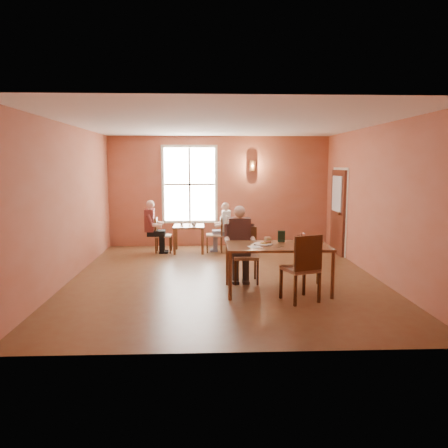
{
  "coord_description": "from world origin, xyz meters",
  "views": [
    {
      "loc": [
        -0.36,
        -8.45,
        2.22
      ],
      "look_at": [
        0.0,
        0.2,
        1.05
      ],
      "focal_mm": 35.0,
      "sensor_mm": 36.0,
      "label": 1
    }
  ],
  "objects_px": {
    "diner_white": "(215,228)",
    "diner_main": "(246,246)",
    "chair_diner_main": "(246,255)",
    "diner_maroon": "(162,227)",
    "second_table": "(189,239)",
    "chair_diner_maroon": "(163,235)",
    "chair_empty": "(300,267)",
    "chair_diner_white": "(214,234)",
    "main_table": "(277,268)"
  },
  "relations": [
    {
      "from": "main_table",
      "to": "chair_diner_white",
      "type": "distance_m",
      "value": 3.77
    },
    {
      "from": "diner_white",
      "to": "chair_diner_white",
      "type": "bearing_deg",
      "value": 90.0
    },
    {
      "from": "diner_main",
      "to": "diner_maroon",
      "type": "relative_size",
      "value": 1.07
    },
    {
      "from": "chair_empty",
      "to": "second_table",
      "type": "distance_m",
      "value": 4.61
    },
    {
      "from": "diner_main",
      "to": "diner_maroon",
      "type": "height_order",
      "value": "diner_main"
    },
    {
      "from": "chair_empty",
      "to": "chair_diner_white",
      "type": "height_order",
      "value": "chair_empty"
    },
    {
      "from": "diner_main",
      "to": "main_table",
      "type": "bearing_deg",
      "value": 128.88
    },
    {
      "from": "chair_diner_main",
      "to": "diner_white",
      "type": "distance_m",
      "value": 3.02
    },
    {
      "from": "chair_diner_main",
      "to": "chair_diner_maroon",
      "type": "height_order",
      "value": "chair_diner_main"
    },
    {
      "from": "chair_diner_white",
      "to": "chair_diner_maroon",
      "type": "height_order",
      "value": "chair_diner_white"
    },
    {
      "from": "second_table",
      "to": "chair_diner_main",
      "type": "bearing_deg",
      "value": -68.23
    },
    {
      "from": "chair_diner_main",
      "to": "chair_diner_white",
      "type": "distance_m",
      "value": 3.02
    },
    {
      "from": "second_table",
      "to": "chair_diner_maroon",
      "type": "xyz_separation_m",
      "value": [
        -0.65,
        0.0,
        0.1
      ]
    },
    {
      "from": "diner_main",
      "to": "chair_empty",
      "type": "xyz_separation_m",
      "value": [
        0.79,
        -1.15,
        -0.14
      ]
    },
    {
      "from": "chair_diner_main",
      "to": "chair_empty",
      "type": "relative_size",
      "value": 0.93
    },
    {
      "from": "main_table",
      "to": "chair_empty",
      "type": "height_order",
      "value": "chair_empty"
    },
    {
      "from": "main_table",
      "to": "chair_diner_main",
      "type": "xyz_separation_m",
      "value": [
        -0.5,
        0.65,
        0.1
      ]
    },
    {
      "from": "chair_diner_main",
      "to": "chair_empty",
      "type": "xyz_separation_m",
      "value": [
        0.79,
        -1.18,
        0.04
      ]
    },
    {
      "from": "diner_white",
      "to": "diner_main",
      "type": "bearing_deg",
      "value": -170.4
    },
    {
      "from": "main_table",
      "to": "diner_white",
      "type": "distance_m",
      "value": 3.77
    },
    {
      "from": "diner_white",
      "to": "main_table",
      "type": "bearing_deg",
      "value": -164.46
    },
    {
      "from": "chair_diner_white",
      "to": "diner_white",
      "type": "xyz_separation_m",
      "value": [
        0.03,
        0.0,
        0.15
      ]
    },
    {
      "from": "chair_empty",
      "to": "chair_diner_white",
      "type": "xyz_separation_m",
      "value": [
        -1.33,
        4.15,
        -0.1
      ]
    },
    {
      "from": "chair_diner_white",
      "to": "chair_diner_maroon",
      "type": "xyz_separation_m",
      "value": [
        -1.3,
        0.0,
        -0.01
      ]
    },
    {
      "from": "main_table",
      "to": "chair_diner_main",
      "type": "bearing_deg",
      "value": 127.57
    },
    {
      "from": "main_table",
      "to": "diner_main",
      "type": "relative_size",
      "value": 1.28
    },
    {
      "from": "diner_main",
      "to": "diner_white",
      "type": "height_order",
      "value": "diner_main"
    },
    {
      "from": "main_table",
      "to": "chair_diner_maroon",
      "type": "bearing_deg",
      "value": 122.83
    },
    {
      "from": "second_table",
      "to": "chair_empty",
      "type": "bearing_deg",
      "value": -64.54
    },
    {
      "from": "chair_diner_main",
      "to": "diner_white",
      "type": "bearing_deg",
      "value": -80.31
    },
    {
      "from": "chair_diner_main",
      "to": "diner_maroon",
      "type": "relative_size",
      "value": 0.8
    },
    {
      "from": "diner_maroon",
      "to": "chair_diner_maroon",
      "type": "bearing_deg",
      "value": 90.0
    },
    {
      "from": "chair_diner_main",
      "to": "diner_maroon",
      "type": "distance_m",
      "value": 3.51
    },
    {
      "from": "main_table",
      "to": "chair_diner_main",
      "type": "distance_m",
      "value": 0.83
    },
    {
      "from": "chair_diner_white",
      "to": "diner_white",
      "type": "height_order",
      "value": "diner_white"
    },
    {
      "from": "main_table",
      "to": "diner_main",
      "type": "distance_m",
      "value": 0.84
    },
    {
      "from": "chair_diner_main",
      "to": "main_table",
      "type": "bearing_deg",
      "value": 127.57
    },
    {
      "from": "second_table",
      "to": "diner_maroon",
      "type": "distance_m",
      "value": 0.75
    },
    {
      "from": "chair_diner_main",
      "to": "chair_empty",
      "type": "height_order",
      "value": "chair_empty"
    },
    {
      "from": "main_table",
      "to": "diner_maroon",
      "type": "bearing_deg",
      "value": 123.16
    },
    {
      "from": "chair_diner_main",
      "to": "chair_empty",
      "type": "bearing_deg",
      "value": 123.79
    },
    {
      "from": "diner_white",
      "to": "chair_diner_maroon",
      "type": "bearing_deg",
      "value": 90.0
    },
    {
      "from": "chair_diner_main",
      "to": "chair_diner_maroon",
      "type": "distance_m",
      "value": 3.5
    },
    {
      "from": "diner_white",
      "to": "chair_diner_maroon",
      "type": "distance_m",
      "value": 1.34
    },
    {
      "from": "second_table",
      "to": "chair_diner_white",
      "type": "distance_m",
      "value": 0.66
    },
    {
      "from": "chair_diner_main",
      "to": "second_table",
      "type": "distance_m",
      "value": 3.21
    },
    {
      "from": "diner_main",
      "to": "second_table",
      "type": "bearing_deg",
      "value": -68.42
    },
    {
      "from": "chair_empty",
      "to": "main_table",
      "type": "bearing_deg",
      "value": 98.54
    },
    {
      "from": "second_table",
      "to": "diner_maroon",
      "type": "xyz_separation_m",
      "value": [
        -0.68,
        0.0,
        0.31
      ]
    },
    {
      "from": "chair_empty",
      "to": "second_table",
      "type": "relative_size",
      "value": 1.44
    }
  ]
}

